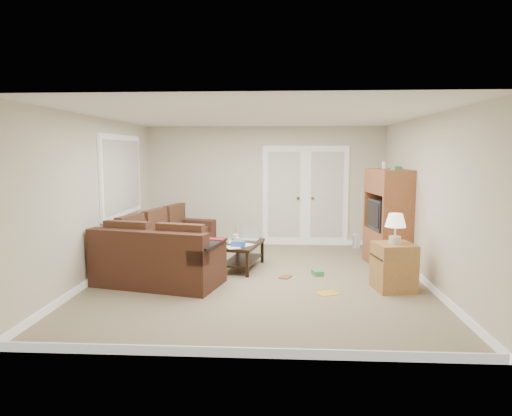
# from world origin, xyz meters

# --- Properties ---
(floor) EXTENTS (5.50, 5.50, 0.00)m
(floor) POSITION_xyz_m (0.00, 0.00, 0.00)
(floor) COLOR gray
(floor) RESTS_ON ground
(ceiling) EXTENTS (5.00, 5.50, 0.02)m
(ceiling) POSITION_xyz_m (0.00, 0.00, 2.50)
(ceiling) COLOR white
(ceiling) RESTS_ON wall_back
(wall_left) EXTENTS (0.02, 5.50, 2.50)m
(wall_left) POSITION_xyz_m (-2.50, 0.00, 1.25)
(wall_left) COLOR beige
(wall_left) RESTS_ON floor
(wall_right) EXTENTS (0.02, 5.50, 2.50)m
(wall_right) POSITION_xyz_m (2.50, 0.00, 1.25)
(wall_right) COLOR beige
(wall_right) RESTS_ON floor
(wall_back) EXTENTS (5.00, 0.02, 2.50)m
(wall_back) POSITION_xyz_m (0.00, 2.75, 1.25)
(wall_back) COLOR beige
(wall_back) RESTS_ON floor
(wall_front) EXTENTS (5.00, 0.02, 2.50)m
(wall_front) POSITION_xyz_m (0.00, -2.75, 1.25)
(wall_front) COLOR beige
(wall_front) RESTS_ON floor
(baseboards) EXTENTS (5.00, 5.50, 0.10)m
(baseboards) POSITION_xyz_m (0.00, 0.00, 0.05)
(baseboards) COLOR white
(baseboards) RESTS_ON floor
(french_doors) EXTENTS (1.80, 0.05, 2.13)m
(french_doors) POSITION_xyz_m (0.85, 2.71, 1.04)
(french_doors) COLOR white
(french_doors) RESTS_ON floor
(window_left) EXTENTS (0.05, 1.92, 1.42)m
(window_left) POSITION_xyz_m (-2.46, 1.00, 1.55)
(window_left) COLOR white
(window_left) RESTS_ON wall_left
(sectional_sofa) EXTENTS (2.01, 3.13, 0.86)m
(sectional_sofa) POSITION_xyz_m (-1.57, 0.33, 0.34)
(sectional_sofa) COLOR #45271A
(sectional_sofa) RESTS_ON floor
(coffee_table) EXTENTS (0.74, 1.16, 0.73)m
(coffee_table) POSITION_xyz_m (-0.30, 0.64, 0.24)
(coffee_table) COLOR black
(coffee_table) RESTS_ON floor
(tv_armoire) EXTENTS (0.70, 1.11, 1.80)m
(tv_armoire) POSITION_xyz_m (2.20, 0.98, 0.85)
(tv_armoire) COLOR brown
(tv_armoire) RESTS_ON floor
(side_cabinet) EXTENTS (0.60, 0.60, 1.10)m
(side_cabinet) POSITION_xyz_m (1.96, -0.46, 0.40)
(side_cabinet) COLOR #AB773E
(side_cabinet) RESTS_ON floor
(space_heater) EXTENTS (0.14, 0.13, 0.29)m
(space_heater) POSITION_xyz_m (1.90, 2.45, 0.14)
(space_heater) COLOR white
(space_heater) RESTS_ON floor
(floor_magazine) EXTENTS (0.35, 0.32, 0.01)m
(floor_magazine) POSITION_xyz_m (1.01, -0.67, 0.00)
(floor_magazine) COLOR gold
(floor_magazine) RESTS_ON floor
(floor_greenbox) EXTENTS (0.20, 0.23, 0.08)m
(floor_greenbox) POSITION_xyz_m (0.94, 0.27, 0.04)
(floor_greenbox) COLOR #439456
(floor_greenbox) RESTS_ON floor
(floor_book) EXTENTS (0.23, 0.26, 0.02)m
(floor_book) POSITION_xyz_m (0.35, 0.14, 0.01)
(floor_book) COLOR brown
(floor_book) RESTS_ON floor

